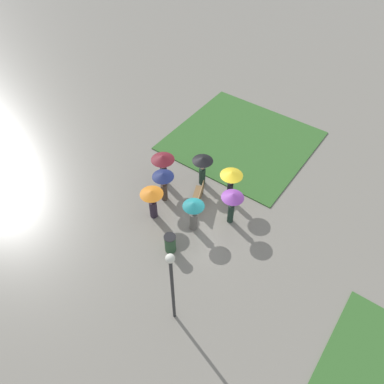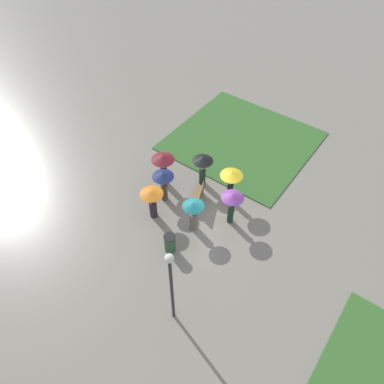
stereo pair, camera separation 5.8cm
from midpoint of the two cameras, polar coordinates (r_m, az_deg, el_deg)
ground_plane at (r=18.31m, az=2.34°, el=-3.37°), size 90.00×90.00×0.00m
lawn_patch_near at (r=22.47m, az=7.52°, el=7.79°), size 7.39×7.68×0.06m
park_bench at (r=18.43m, az=0.88°, el=-0.71°), size 1.56×0.98×0.90m
lamp_post at (r=13.09m, az=-3.22°, el=-13.28°), size 0.32×0.32×4.25m
trash_bin at (r=16.68m, az=-3.44°, el=-7.80°), size 0.54×0.54×0.97m
crowd_person_yellow at (r=17.96m, az=5.88°, el=1.98°), size 1.10×1.10×1.92m
crowd_person_purple at (r=17.02m, az=6.05°, el=-1.35°), size 1.04×1.04×1.91m
crowd_person_black at (r=18.83m, az=1.53°, el=4.18°), size 1.05×1.05×1.78m
crowd_person_maroon at (r=18.80m, az=-4.53°, el=4.47°), size 1.18×1.18×1.89m
crowd_person_teal at (r=16.83m, az=0.13°, el=-2.87°), size 1.00×1.00×1.77m
crowd_person_navy at (r=18.05m, az=-4.48°, el=1.80°), size 1.06×1.06×1.79m
crowd_person_orange at (r=17.40m, az=-6.19°, el=-1.02°), size 1.09×1.09×1.75m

